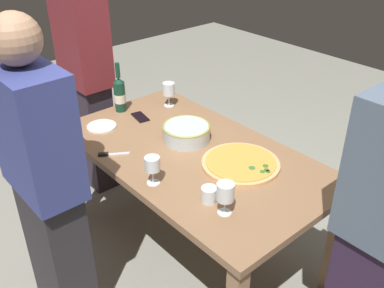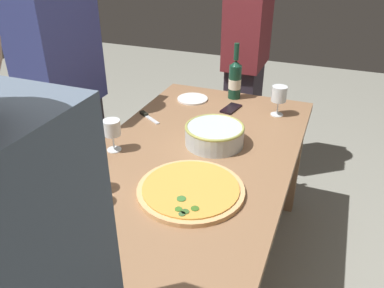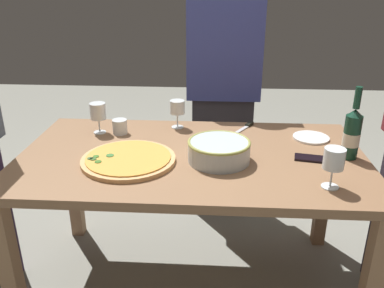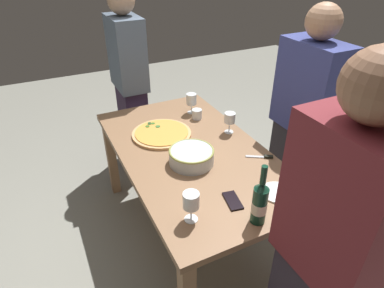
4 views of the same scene
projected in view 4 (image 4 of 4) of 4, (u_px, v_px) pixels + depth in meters
The scene contains 15 objects.
ground_plane at pixel (192, 231), 2.55m from camera, with size 8.00×8.00×0.00m, color gray.
dining_table at pixel (192, 162), 2.20m from camera, with size 1.60×0.90×0.75m.
pizza at pixel (162, 133), 2.32m from camera, with size 0.42×0.42×0.03m.
serving_bowl at pixel (191, 156), 2.01m from camera, with size 0.28×0.28×0.10m.
wine_bottle at pixel (260, 202), 1.55m from camera, with size 0.07×0.07×0.33m.
wine_glass_near_pizza at pixel (230, 118), 2.30m from camera, with size 0.08×0.08×0.15m.
wine_glass_by_bottle at pixel (191, 100), 2.57m from camera, with size 0.08×0.08×0.16m.
wine_glass_far_left at pixel (191, 201), 1.56m from camera, with size 0.08×0.08×0.16m.
cup_amber at pixel (197, 114), 2.52m from camera, with size 0.08×0.08×0.08m, color white.
side_plate at pixel (277, 192), 1.79m from camera, with size 0.18×0.18×0.01m, color white.
cell_phone at pixel (233, 201), 1.73m from camera, with size 0.07×0.14×0.01m, color black.
pizza_knife at pixel (263, 157), 2.08m from camera, with size 0.11×0.16×0.02m.
person_host at pixel (325, 259), 1.27m from camera, with size 0.39×0.24×1.70m.
person_guest_left at pixel (303, 125), 2.30m from camera, with size 0.45×0.24×1.63m.
person_guest_right at pixel (130, 84), 2.93m from camera, with size 0.42×0.24×1.63m.
Camera 4 is at (1.62, -0.80, 1.92)m, focal length 30.67 mm.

